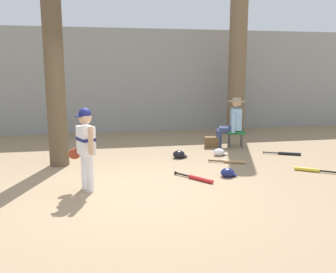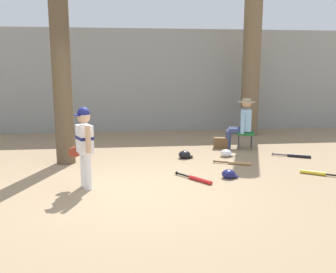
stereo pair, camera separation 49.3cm
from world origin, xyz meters
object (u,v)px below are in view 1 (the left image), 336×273
Objects in this scene: tree_near_player at (51,13)px; young_ballplayer at (85,144)px; tree_behind_spectator at (238,54)px; folding_stool at (236,132)px; bat_black_composite at (286,153)px; batting_helmet_black at (179,155)px; bat_wood_tan at (231,162)px; bat_yellow_trainer at (310,170)px; handbag_beside_stool at (212,142)px; batting_helmet_white at (219,152)px; bat_red_barrel at (198,178)px; seated_spectator at (232,121)px; batting_helmet_navy at (228,173)px.

tree_near_player is 4.92× the size of young_ballplayer.
tree_behind_spectator reaches higher than folding_stool.
batting_helmet_black is at bearing 175.75° from bat_black_composite.
bat_yellow_trainer is at bearing -35.01° from bat_wood_tan.
tree_behind_spectator is 2.74m from folding_stool.
bat_black_composite is (4.87, -0.07, -2.87)m from tree_near_player.
young_ballplayer reaches higher than batting_helmet_black.
tree_behind_spectator is at bearing 53.52° from handbag_beside_stool.
folding_stool reaches higher than batting_helmet_white.
batting_helmet_white is at bearing 60.18° from bat_red_barrel.
bat_black_composite is at bearing -50.55° from folding_stool.
young_ballplayer is 2.01× the size of bat_yellow_trainer.
batting_helmet_black is at bearing -176.61° from batting_helmet_white.
batting_helmet_white is (0.95, 1.66, 0.04)m from bat_red_barrel.
folding_stool is 2.40m from bat_yellow_trainer.
seated_spectator is 1.69m from bat_wood_tan.
batting_helmet_white is at bearing -118.13° from tree_behind_spectator.
tree_near_player reaches higher than seated_spectator.
batting_helmet_white is at bearing 129.06° from bat_yellow_trainer.
handbag_beside_stool reaches higher than batting_helmet_navy.
bat_yellow_trainer is (4.06, 0.27, -0.71)m from young_ballplayer.
batting_helmet_navy reaches higher than bat_wood_tan.
young_ballplayer is at bearing -159.82° from bat_black_composite.
tree_near_player is 9.87× the size of bat_yellow_trainer.
bat_yellow_trainer is (-0.24, -1.31, 0.00)m from bat_black_composite.
batting_helmet_black is (-2.18, 1.49, 0.04)m from bat_yellow_trainer.
tree_behind_spectator reaches higher than young_ballplayer.
young_ballplayer reaches higher than batting_helmet_white.
bat_red_barrel is 1.39m from bat_wood_tan.
bat_yellow_trainer is at bearing -91.66° from tree_behind_spectator.
bat_yellow_trainer is 2.64m from batting_helmet_black.
batting_helmet_black is (-1.02, -0.90, -0.05)m from handbag_beside_stool.
bat_black_composite is 2.60× the size of batting_helmet_navy.
young_ballplayer is 3.98m from handbag_beside_stool.
folding_stool reaches higher than bat_red_barrel.
folding_stool is 1.62m from bat_wood_tan.
tree_near_player is 4.87m from folding_stool.
batting_helmet_navy is at bearing -179.46° from bat_yellow_trainer.
batting_helmet_black reaches higher than bat_black_composite.
young_ballplayer is at bearing -176.19° from bat_yellow_trainer.
handbag_beside_stool is 1.12× the size of batting_helmet_black.
folding_stool is 1.72× the size of batting_helmet_navy.
bat_wood_tan is at bearing -113.99° from folding_stool.
folding_stool is at bearing -7.90° from handbag_beside_stool.
seated_spectator is at bearing 106.12° from bat_yellow_trainer.
batting_helmet_navy is (-1.87, -1.33, 0.04)m from bat_black_composite.
tree_near_player is 5.52m from tree_behind_spectator.
bat_yellow_trainer is (1.16, -2.38, -0.10)m from handbag_beside_stool.
young_ballplayer reaches higher than bat_red_barrel.
young_ballplayer is 4.13m from bat_yellow_trainer.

